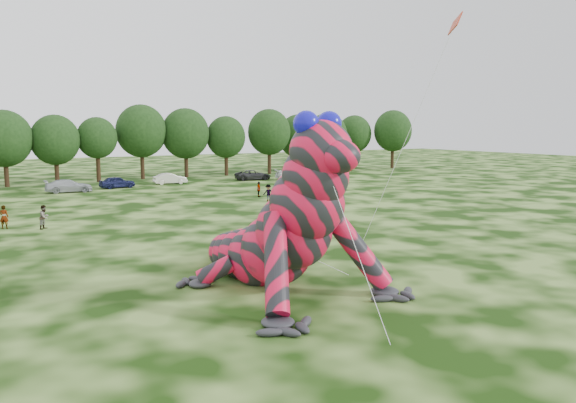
# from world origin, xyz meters

# --- Properties ---
(ground) EXTENTS (240.00, 240.00, 0.00)m
(ground) POSITION_xyz_m (0.00, 0.00, 0.00)
(ground) COLOR #16330A
(ground) RESTS_ON ground
(inflatable_gecko) EXTENTS (16.21, 18.30, 8.11)m
(inflatable_gecko) POSITION_xyz_m (-3.03, 2.71, 4.06)
(inflatable_gecko) COLOR red
(inflatable_gecko) RESTS_ON ground
(flying_kite) EXTENTS (4.21, 4.35, 14.36)m
(flying_kite) POSITION_xyz_m (9.70, 3.54, 12.41)
(flying_kite) COLOR red
(flying_kite) RESTS_ON ground
(tree_7) EXTENTS (6.68, 6.01, 9.48)m
(tree_7) POSITION_xyz_m (-10.08, 56.80, 4.74)
(tree_7) COLOR black
(tree_7) RESTS_ON ground
(tree_8) EXTENTS (6.14, 5.53, 8.94)m
(tree_8) POSITION_xyz_m (-4.22, 56.99, 4.47)
(tree_8) COLOR black
(tree_8) RESTS_ON ground
(tree_9) EXTENTS (5.27, 4.74, 8.68)m
(tree_9) POSITION_xyz_m (1.06, 57.35, 4.34)
(tree_9) COLOR black
(tree_9) RESTS_ON ground
(tree_10) EXTENTS (7.09, 6.38, 10.50)m
(tree_10) POSITION_xyz_m (7.40, 58.58, 5.25)
(tree_10) COLOR black
(tree_10) RESTS_ON ground
(tree_11) EXTENTS (7.01, 6.31, 10.07)m
(tree_11) POSITION_xyz_m (13.79, 58.20, 5.03)
(tree_11) COLOR black
(tree_11) RESTS_ON ground
(tree_12) EXTENTS (5.99, 5.39, 8.97)m
(tree_12) POSITION_xyz_m (20.01, 57.74, 4.49)
(tree_12) COLOR black
(tree_12) RESTS_ON ground
(tree_13) EXTENTS (6.83, 6.15, 10.13)m
(tree_13) POSITION_xyz_m (27.13, 57.13, 5.06)
(tree_13) COLOR black
(tree_13) RESTS_ON ground
(tree_14) EXTENTS (6.82, 6.14, 9.40)m
(tree_14) POSITION_xyz_m (33.46, 58.72, 4.70)
(tree_14) COLOR black
(tree_14) RESTS_ON ground
(tree_15) EXTENTS (7.17, 6.45, 9.63)m
(tree_15) POSITION_xyz_m (38.47, 57.77, 4.82)
(tree_15) COLOR black
(tree_15) RESTS_ON ground
(tree_16) EXTENTS (6.26, 5.63, 9.37)m
(tree_16) POSITION_xyz_m (45.45, 59.37, 4.69)
(tree_16) COLOR black
(tree_16) RESTS_ON ground
(tree_17) EXTENTS (6.98, 6.28, 10.30)m
(tree_17) POSITION_xyz_m (51.95, 56.66, 5.15)
(tree_17) COLOR black
(tree_17) RESTS_ON ground
(car_3) EXTENTS (5.16, 2.29, 1.47)m
(car_3) POSITION_xyz_m (-4.53, 46.61, 0.74)
(car_3) COLOR #ABAFB5
(car_3) RESTS_ON ground
(car_4) EXTENTS (4.31, 2.01, 1.43)m
(car_4) POSITION_xyz_m (1.32, 48.39, 0.71)
(car_4) COLOR #181D4A
(car_4) RESTS_ON ground
(car_5) EXTENTS (4.34, 1.72, 1.40)m
(car_5) POSITION_xyz_m (8.41, 49.73, 0.70)
(car_5) COLOR silver
(car_5) RESTS_ON ground
(car_6) EXTENTS (5.27, 2.95, 1.39)m
(car_6) POSITION_xyz_m (20.17, 49.14, 0.70)
(car_6) COLOR #28282A
(car_6) RESTS_ON ground
(car_7) EXTENTS (5.33, 2.65, 1.49)m
(car_7) POSITION_xyz_m (25.49, 47.11, 0.74)
(car_7) COLOR white
(car_7) RESTS_ON ground
(spectator_0) EXTENTS (0.75, 0.64, 1.74)m
(spectator_0) POSITION_xyz_m (-12.53, 25.00, 0.87)
(spectator_0) COLOR gray
(spectator_0) RESTS_ON ground
(spectator_3) EXTENTS (0.88, 1.01, 1.63)m
(spectator_3) POSITION_xyz_m (12.11, 31.95, 0.82)
(spectator_3) COLOR gray
(spectator_3) RESTS_ON ground
(spectator_2) EXTENTS (1.20, 1.25, 1.71)m
(spectator_2) POSITION_xyz_m (11.32, 28.38, 0.85)
(spectator_2) COLOR gray
(spectator_2) RESTS_ON ground
(spectator_1) EXTENTS (1.06, 1.08, 1.76)m
(spectator_1) POSITION_xyz_m (-10.00, 23.40, 0.88)
(spectator_1) COLOR gray
(spectator_1) RESTS_ON ground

